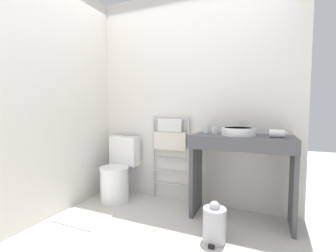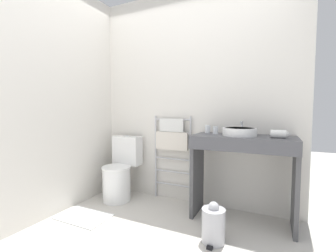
# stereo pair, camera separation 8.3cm
# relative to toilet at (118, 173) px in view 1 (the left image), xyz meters

# --- Properties ---
(wall_back) EXTENTS (2.64, 0.12, 2.63)m
(wall_back) POSITION_rel_toilet_xyz_m (0.83, 0.36, 0.97)
(wall_back) COLOR silver
(wall_back) RESTS_ON ground_plane
(wall_side) EXTENTS (0.12, 1.92, 2.63)m
(wall_side) POSITION_rel_toilet_xyz_m (-0.43, -0.35, 0.97)
(wall_side) COLOR silver
(wall_side) RESTS_ON ground_plane
(toilet) EXTENTS (0.39, 0.51, 0.82)m
(toilet) POSITION_rel_toilet_xyz_m (0.00, 0.00, 0.00)
(toilet) COLOR white
(toilet) RESTS_ON ground_plane
(towel_radiator) EXTENTS (0.51, 0.06, 1.09)m
(towel_radiator) POSITION_rel_toilet_xyz_m (0.63, 0.25, 0.42)
(towel_radiator) COLOR silver
(towel_radiator) RESTS_ON ground_plane
(vanity_counter) EXTENTS (1.01, 0.47, 0.90)m
(vanity_counter) POSITION_rel_toilet_xyz_m (1.52, 0.04, 0.27)
(vanity_counter) COLOR #4C4C51
(vanity_counter) RESTS_ON ground_plane
(sink_basin) EXTENTS (0.35, 0.35, 0.08)m
(sink_basin) POSITION_rel_toilet_xyz_m (1.49, 0.06, 0.59)
(sink_basin) COLOR white
(sink_basin) RESTS_ON vanity_counter
(faucet) EXTENTS (0.02, 0.10, 0.14)m
(faucet) POSITION_rel_toilet_xyz_m (1.49, 0.24, 0.64)
(faucet) COLOR silver
(faucet) RESTS_ON vanity_counter
(cup_near_wall) EXTENTS (0.06, 0.06, 0.09)m
(cup_near_wall) POSITION_rel_toilet_xyz_m (1.12, 0.18, 0.60)
(cup_near_wall) COLOR white
(cup_near_wall) RESTS_ON vanity_counter
(cup_near_edge) EXTENTS (0.06, 0.06, 0.08)m
(cup_near_edge) POSITION_rel_toilet_xyz_m (1.22, 0.13, 0.59)
(cup_near_edge) COLOR white
(cup_near_edge) RESTS_ON vanity_counter
(hair_dryer) EXTENTS (0.18, 0.16, 0.08)m
(hair_dryer) POSITION_rel_toilet_xyz_m (1.85, 0.01, 0.59)
(hair_dryer) COLOR white
(hair_dryer) RESTS_ON vanity_counter
(trash_bin) EXTENTS (0.21, 0.24, 0.36)m
(trash_bin) POSITION_rel_toilet_xyz_m (1.35, -0.45, -0.19)
(trash_bin) COLOR #B7B7BC
(trash_bin) RESTS_ON ground_plane
(bath_mat) EXTENTS (0.56, 0.36, 0.01)m
(bath_mat) POSITION_rel_toilet_xyz_m (-0.04, -0.60, -0.34)
(bath_mat) COLOR silver
(bath_mat) RESTS_ON ground_plane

